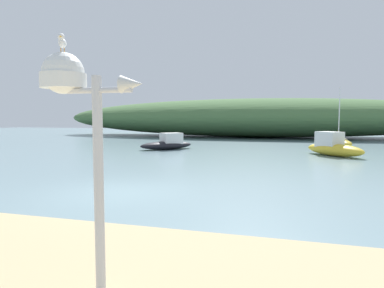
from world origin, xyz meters
name	(u,v)px	position (x,y,z in m)	size (l,w,h in m)	color
ground_plane	(121,192)	(0.00, 0.00, 0.00)	(120.00, 120.00, 0.00)	gray
distant_hill	(256,118)	(1.25, 33.40, 2.39)	(51.78, 13.16, 4.77)	#476B3D
mast_structure	(73,95)	(2.57, -6.10, 2.66)	(1.31, 0.55, 2.97)	silver
seagull_on_radar	(62,42)	(2.45, -6.12, 3.29)	(0.18, 0.26, 0.20)	orange
motorboat_centre_water	(168,143)	(-3.60, 14.41, 0.45)	(3.93, 3.99, 1.23)	black
motorboat_east_reach	(333,147)	(7.87, 13.13, 0.55)	(3.75, 4.05, 1.50)	gold
sailboat_far_right	(338,143)	(9.10, 19.98, 0.37)	(2.40, 3.87, 4.85)	gold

